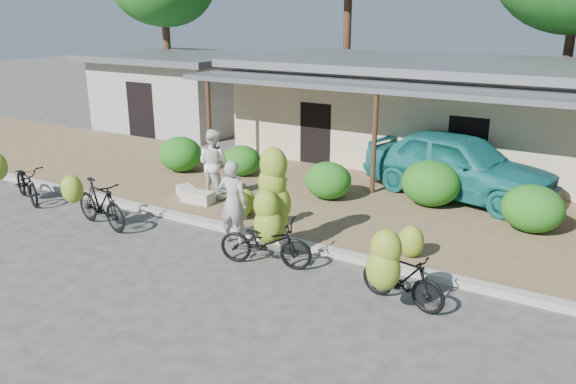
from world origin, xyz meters
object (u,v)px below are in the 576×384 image
object	(u,v)px
bike_left	(98,202)
bike_far_left	(23,181)
bystander	(214,164)
teal_van	(458,164)
bike_right	(397,273)
sack_near	(198,197)
vendor	(233,202)
bike_center	(269,221)
sack_far	(187,192)

from	to	relation	value
bike_left	bike_far_left	bearing A→B (deg)	94.98
bike_left	bystander	xyz separation A→B (m)	(1.12, 2.96, 0.40)
teal_van	bike_right	bearing A→B (deg)	-160.61
sack_near	bystander	size ratio (longest dim) A/B	0.46
sack_near	teal_van	bearing A→B (deg)	35.53
sack_near	vendor	bearing A→B (deg)	-33.23
bike_left	bike_right	world-z (taller)	bike_right
bike_center	vendor	xyz separation A→B (m)	(-1.18, 0.39, 0.08)
bike_center	teal_van	distance (m)	6.28
sack_far	vendor	size ratio (longest dim) A/B	0.40
bike_left	sack_near	xyz separation A→B (m)	(1.04, 2.35, -0.37)
bike_left	vendor	size ratio (longest dim) A/B	1.06
sack_near	teal_van	distance (m)	6.96
bike_right	bystander	distance (m)	6.90
teal_van	bystander	bearing A→B (deg)	135.07
bike_left	vendor	distance (m)	3.39
bike_left	vendor	xyz separation A→B (m)	(3.25, 0.90, 0.30)
bike_center	sack_near	bearing A→B (deg)	47.38
sack_far	bike_far_left	bearing A→B (deg)	-149.02
sack_near	bike_left	bearing A→B (deg)	-113.85
sack_far	teal_van	distance (m)	7.30
bike_far_left	teal_van	xyz separation A→B (m)	(9.87, 6.07, 0.40)
bike_left	teal_van	distance (m)	9.23
teal_van	bike_center	bearing A→B (deg)	172.55
bike_right	teal_van	xyz separation A→B (m)	(-0.67, 6.41, 0.32)
sack_far	sack_near	bearing A→B (deg)	-18.63
bike_far_left	bystander	bearing A→B (deg)	-36.87
sack_far	vendor	world-z (taller)	vendor
bike_left	bike_right	distance (m)	7.33
vendor	bystander	bearing A→B (deg)	-52.90
bike_far_left	sack_near	distance (m)	4.72
sack_near	teal_van	world-z (taller)	teal_van
bike_far_left	bike_right	size ratio (longest dim) A/B	1.23
sack_far	vendor	xyz separation A→B (m)	(2.74, -1.63, 0.68)
bike_left	sack_near	bearing A→B (deg)	-13.60
bike_left	bystander	distance (m)	3.19
vendor	teal_van	bearing A→B (deg)	-130.83
bike_center	bystander	size ratio (longest dim) A/B	1.26
bystander	bike_far_left	bearing A→B (deg)	34.14
bike_far_left	vendor	world-z (taller)	vendor
bike_left	sack_far	xyz separation A→B (m)	(0.51, 2.53, -0.38)
bike_far_left	bike_center	xyz separation A→B (m)	(7.63, 0.21, 0.27)
bike_center	sack_far	bearing A→B (deg)	48.62
bike_right	sack_near	size ratio (longest dim) A/B	1.98
bike_right	bystander	size ratio (longest dim) A/B	0.91
bike_right	sack_far	size ratio (longest dim) A/B	2.24
bike_center	vendor	bearing A→B (deg)	57.40
bike_center	bike_right	bearing A→B (deg)	-114.63
teal_van	sack_near	bearing A→B (deg)	138.99
bike_left	bike_center	bearing A→B (deg)	-73.26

